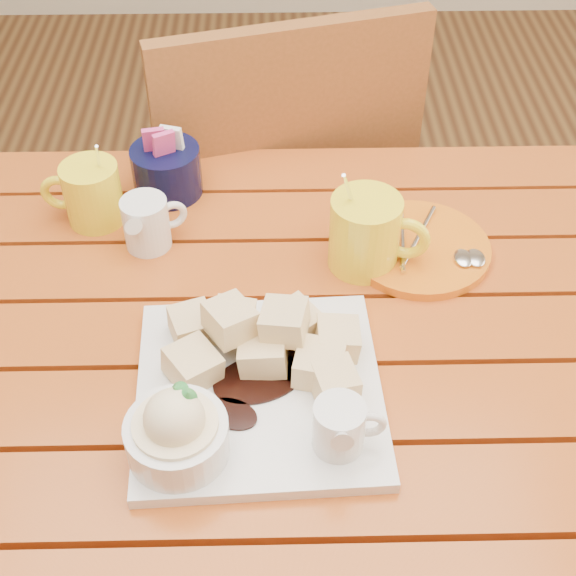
{
  "coord_description": "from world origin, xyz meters",
  "views": [
    {
      "loc": [
        0.04,
        -0.68,
        1.48
      ],
      "look_at": [
        0.06,
        0.0,
        0.82
      ],
      "focal_mm": 50.0,
      "sensor_mm": 36.0,
      "label": 1
    }
  ],
  "objects_px": {
    "dessert_plate": "(244,390)",
    "coffee_mug_right": "(367,232)",
    "chair_far": "(274,204)",
    "orange_saucer": "(420,248)",
    "table": "(245,385)",
    "coffee_mug_left": "(91,193)"
  },
  "relations": [
    {
      "from": "table",
      "to": "coffee_mug_left",
      "type": "xyz_separation_m",
      "value": [
        -0.21,
        0.22,
        0.15
      ]
    },
    {
      "from": "dessert_plate",
      "to": "chair_far",
      "type": "bearing_deg",
      "value": 86.89
    },
    {
      "from": "coffee_mug_right",
      "to": "chair_far",
      "type": "xyz_separation_m",
      "value": [
        -0.12,
        0.42,
        -0.28
      ]
    },
    {
      "from": "chair_far",
      "to": "orange_saucer",
      "type": "bearing_deg",
      "value": 101.32
    },
    {
      "from": "dessert_plate",
      "to": "coffee_mug_right",
      "type": "distance_m",
      "value": 0.29
    },
    {
      "from": "table",
      "to": "orange_saucer",
      "type": "bearing_deg",
      "value": 30.57
    },
    {
      "from": "coffee_mug_right",
      "to": "orange_saucer",
      "type": "bearing_deg",
      "value": 28.44
    },
    {
      "from": "dessert_plate",
      "to": "chair_far",
      "type": "relative_size",
      "value": 0.31
    },
    {
      "from": "coffee_mug_right",
      "to": "table",
      "type": "bearing_deg",
      "value": -129.69
    },
    {
      "from": "table",
      "to": "chair_far",
      "type": "height_order",
      "value": "chair_far"
    },
    {
      "from": "dessert_plate",
      "to": "chair_far",
      "type": "distance_m",
      "value": 0.71
    },
    {
      "from": "dessert_plate",
      "to": "coffee_mug_left",
      "type": "bearing_deg",
      "value": 122.7
    },
    {
      "from": "table",
      "to": "chair_far",
      "type": "distance_m",
      "value": 0.55
    },
    {
      "from": "orange_saucer",
      "to": "dessert_plate",
      "type": "bearing_deg",
      "value": -131.81
    },
    {
      "from": "table",
      "to": "dessert_plate",
      "type": "height_order",
      "value": "dessert_plate"
    },
    {
      "from": "coffee_mug_right",
      "to": "dessert_plate",
      "type": "bearing_deg",
      "value": -109.38
    },
    {
      "from": "orange_saucer",
      "to": "chair_far",
      "type": "distance_m",
      "value": 0.5
    },
    {
      "from": "table",
      "to": "chair_far",
      "type": "bearing_deg",
      "value": 85.46
    },
    {
      "from": "orange_saucer",
      "to": "table",
      "type": "bearing_deg",
      "value": -149.43
    },
    {
      "from": "coffee_mug_left",
      "to": "table",
      "type": "bearing_deg",
      "value": -42.61
    },
    {
      "from": "dessert_plate",
      "to": "coffee_mug_right",
      "type": "bearing_deg",
      "value": 56.98
    },
    {
      "from": "coffee_mug_right",
      "to": "chair_far",
      "type": "height_order",
      "value": "chair_far"
    }
  ]
}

